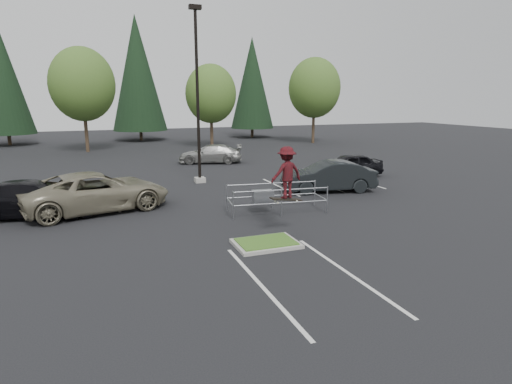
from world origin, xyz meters
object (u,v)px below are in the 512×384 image
object	(u,v)px
car_r_charc	(328,176)
car_far_silver	(211,154)
car_l_black	(33,199)
conif_a	(2,78)
cart_corral	(266,196)
decid_d	(314,90)
skateboarder	(286,173)
car_l_tan	(95,192)
conif_c	(252,83)
decid_c	(211,96)
car_r_black	(349,165)
conif_b	(138,73)
decid_b	(82,87)
light_pole	(198,106)

from	to	relation	value
car_r_charc	car_far_silver	world-z (taller)	car_r_charc
car_l_black	conif_a	bearing A→B (deg)	21.07
car_l_black	cart_corral	bearing A→B (deg)	-96.22
car_l_black	decid_d	bearing A→B (deg)	-37.32
car_r_charc	cart_corral	bearing A→B (deg)	-47.30
car_far_silver	car_l_black	bearing A→B (deg)	-25.09
skateboarder	car_l_tan	bearing A→B (deg)	-50.54
car_l_tan	conif_c	bearing A→B (deg)	-44.71
decid_c	conif_a	bearing A→B (deg)	153.04
decid_d	car_r_charc	world-z (taller)	decid_d
skateboarder	car_r_black	bearing A→B (deg)	-141.54
car_l_black	car_r_charc	distance (m)	14.50
skateboarder	car_l_tan	world-z (taller)	skateboarder
conif_a	car_r_charc	size ratio (longest dim) A/B	2.56
conif_a	conif_b	distance (m)	14.03
skateboarder	car_l_black	distance (m)	11.09
decid_b	car_far_silver	size ratio (longest dim) A/B	1.95
decid_b	conif_c	bearing A→B (deg)	24.14
conif_a	car_r_black	xyz separation A→B (m)	(24.00, -29.55, -6.35)
car_l_black	car_r_charc	size ratio (longest dim) A/B	1.06
conif_b	car_far_silver	size ratio (longest dim) A/B	2.93
conif_b	car_far_silver	world-z (taller)	conif_b
cart_corral	car_far_silver	bearing A→B (deg)	91.01
car_far_silver	cart_corral	bearing A→B (deg)	10.98
conif_b	car_far_silver	distance (m)	22.41
light_pole	car_far_silver	distance (m)	8.85
decid_b	car_r_black	world-z (taller)	decid_b
conif_c	car_l_black	bearing A→B (deg)	-124.09
decid_b	decid_d	size ratio (longest dim) A/B	1.02
decid_d	skateboarder	size ratio (longest dim) A/B	4.52
decid_d	conif_b	bearing A→B (deg)	150.53
decid_c	conif_a	xyz separation A→B (m)	(-19.99, 10.17, 1.84)
conif_c	skateboarder	size ratio (longest dim) A/B	5.99
decid_c	car_r_charc	distance (m)	23.26
car_l_black	car_r_charc	bearing A→B (deg)	-79.23
decid_b	decid_d	bearing A→B (deg)	-0.48
car_r_charc	conif_b	bearing A→B (deg)	-157.47
light_pole	car_far_silver	bearing A→B (deg)	70.12
decid_c	car_r_black	world-z (taller)	decid_c
cart_corral	car_l_black	world-z (taller)	car_l_black
decid_d	car_l_tan	world-z (taller)	decid_d
car_l_tan	conif_a	bearing A→B (deg)	0.71
conif_c	cart_corral	bearing A→B (deg)	-109.24
conif_b	skateboarder	xyz separation A→B (m)	(1.20, -39.50, -5.52)
car_r_black	conif_b	bearing A→B (deg)	-155.03
skateboarder	car_l_black	bearing A→B (deg)	-41.68
conif_b	car_l_tan	xyz separation A→B (m)	(-5.47, -33.50, -6.96)
car_l_tan	car_r_black	xyz separation A→B (m)	(15.47, 3.45, -0.14)
light_pole	conif_a	world-z (taller)	conif_a
conif_b	conif_c	xyz separation A→B (m)	(14.00, -1.00, -1.00)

